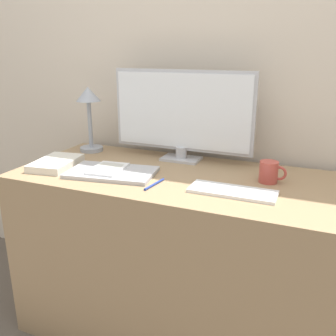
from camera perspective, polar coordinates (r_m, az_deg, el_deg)
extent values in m
cube|color=beige|center=(1.77, 6.04, 16.37)|extent=(3.60, 0.05, 2.40)
cube|color=#997A56|center=(1.68, 1.37, -13.32)|extent=(1.33, 0.60, 0.75)
cube|color=#B7B7BC|center=(1.72, 2.02, 1.41)|extent=(0.17, 0.11, 0.01)
cylinder|color=#B7B7BC|center=(1.71, 2.03, 2.41)|extent=(0.05, 0.05, 0.05)
cube|color=#B7B7BC|center=(1.67, 2.17, 8.70)|extent=(0.65, 0.01, 0.36)
cube|color=white|center=(1.67, 2.07, 8.66)|extent=(0.62, 0.01, 0.33)
cube|color=silver|center=(1.35, 9.82, -3.54)|extent=(0.31, 0.12, 0.01)
cube|color=silver|center=(1.34, 9.80, -3.29)|extent=(0.29, 0.10, 0.00)
cube|color=#A3A3A8|center=(1.54, -8.56, -0.80)|extent=(0.38, 0.26, 0.01)
cube|color=#B2B2B7|center=(1.54, -8.58, -0.52)|extent=(0.38, 0.26, 0.01)
cube|color=white|center=(1.55, -9.19, -0.11)|extent=(0.14, 0.19, 0.01)
cube|color=beige|center=(1.54, -9.20, 0.07)|extent=(0.11, 0.13, 0.00)
cylinder|color=#999EA8|center=(1.91, -11.56, 2.89)|extent=(0.11, 0.11, 0.02)
cylinder|color=#999EA8|center=(1.88, -11.79, 6.52)|extent=(0.02, 0.02, 0.23)
cone|color=#999EA8|center=(1.86, -12.08, 10.98)|extent=(0.12, 0.12, 0.07)
cube|color=silver|center=(1.69, -16.70, 0.72)|extent=(0.19, 0.26, 0.03)
cube|color=silver|center=(1.66, -17.51, 0.92)|extent=(0.09, 0.05, 0.00)
cylinder|color=#B7473D|center=(1.47, 15.08, -0.58)|extent=(0.07, 0.07, 0.08)
torus|color=#B7473D|center=(1.47, 16.59, -0.76)|extent=(0.06, 0.01, 0.06)
cylinder|color=navy|center=(1.40, -2.08, -2.49)|extent=(0.03, 0.13, 0.01)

